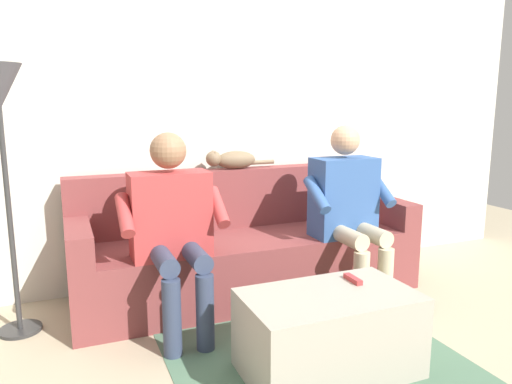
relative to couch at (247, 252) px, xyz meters
The scene contains 9 objects.
ground_plane 0.78m from the couch, 90.00° to the left, with size 8.00×8.00×0.00m, color tan.
back_wall 0.99m from the couch, 90.00° to the right, with size 5.31×0.06×2.40m, color beige.
couch is the anchor object (origin of this frame).
coffee_table 1.12m from the couch, 90.00° to the left, with size 0.85×0.50×0.41m.
person_left_seated 0.78m from the couch, 149.70° to the left, with size 0.58×0.54×1.18m.
person_right_seated 0.78m from the couch, 30.78° to the left, with size 0.61×0.55×1.16m.
cat_on_backrest 0.67m from the couch, 85.27° to the right, with size 0.52×0.14×0.14m.
remote_red 1.05m from the couch, 100.86° to the left, with size 0.13×0.03×0.03m, color #B73333.
floor_rug 1.02m from the couch, 90.00° to the left, with size 1.47×1.60×0.01m, color #4C7056.
Camera 1 is at (1.17, 2.90, 1.33)m, focal length 33.86 mm.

